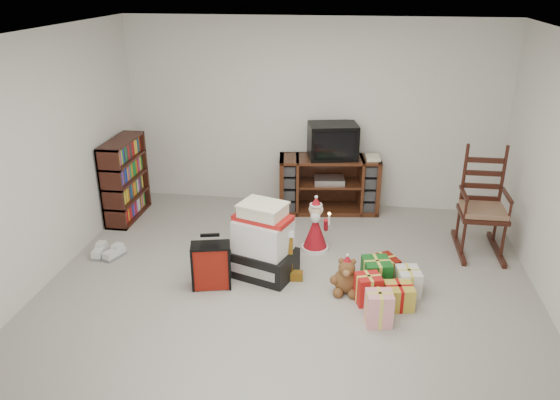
# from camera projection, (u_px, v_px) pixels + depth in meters

# --- Properties ---
(room) EXTENTS (5.01, 5.01, 2.51)m
(room) POSITION_uv_depth(u_px,v_px,m) (287.00, 181.00, 4.93)
(room) COLOR #A29D95
(room) RESTS_ON ground
(tv_stand) EXTENTS (1.36, 0.64, 0.75)m
(tv_stand) POSITION_uv_depth(u_px,v_px,m) (329.00, 184.00, 7.27)
(tv_stand) COLOR #482414
(tv_stand) RESTS_ON floor
(bookshelf) EXTENTS (0.29, 0.86, 1.05)m
(bookshelf) POSITION_uv_depth(u_px,v_px,m) (125.00, 181.00, 7.03)
(bookshelf) COLOR #37140F
(bookshelf) RESTS_ON floor
(rocking_chair) EXTENTS (0.51, 0.84, 1.26)m
(rocking_chair) POSITION_uv_depth(u_px,v_px,m) (481.00, 214.00, 6.24)
(rocking_chair) COLOR #37140F
(rocking_chair) RESTS_ON floor
(gift_pile) EXTENTS (0.76, 0.65, 0.81)m
(gift_pile) POSITION_uv_depth(u_px,v_px,m) (263.00, 245.00, 5.71)
(gift_pile) COLOR black
(gift_pile) RESTS_ON floor
(red_suitcase) EXTENTS (0.40, 0.28, 0.56)m
(red_suitcase) POSITION_uv_depth(u_px,v_px,m) (211.00, 266.00, 5.53)
(red_suitcase) COLOR maroon
(red_suitcase) RESTS_ON floor
(stocking) EXTENTS (0.26, 0.13, 0.54)m
(stocking) POSITION_uv_depth(u_px,v_px,m) (283.00, 255.00, 5.67)
(stocking) COLOR #0D7B15
(stocking) RESTS_ON floor
(teddy_bear) EXTENTS (0.25, 0.22, 0.38)m
(teddy_bear) POSITION_uv_depth(u_px,v_px,m) (346.00, 278.00, 5.46)
(teddy_bear) COLOR brown
(teddy_bear) RESTS_ON floor
(santa_figurine) EXTENTS (0.32, 0.31, 0.66)m
(santa_figurine) POSITION_uv_depth(u_px,v_px,m) (315.00, 230.00, 6.27)
(santa_figurine) COLOR maroon
(santa_figurine) RESTS_ON floor
(mrs_claus_figurine) EXTENTS (0.28, 0.27, 0.58)m
(mrs_claus_figurine) POSITION_uv_depth(u_px,v_px,m) (263.00, 238.00, 6.15)
(mrs_claus_figurine) COLOR maroon
(mrs_claus_figurine) RESTS_ON floor
(sneaker_pair) EXTENTS (0.35, 0.30, 0.10)m
(sneaker_pair) POSITION_uv_depth(u_px,v_px,m) (107.00, 253.00, 6.19)
(sneaker_pair) COLOR silver
(sneaker_pair) RESTS_ON floor
(gift_cluster) EXTENTS (0.77, 1.08, 0.26)m
(gift_cluster) POSITION_uv_depth(u_px,v_px,m) (386.00, 285.00, 5.39)
(gift_cluster) COLOR #B01614
(gift_cluster) RESTS_ON floor
(crt_television) EXTENTS (0.69, 0.57, 0.45)m
(crt_television) POSITION_uv_depth(u_px,v_px,m) (333.00, 141.00, 7.04)
(crt_television) COLOR black
(crt_television) RESTS_ON tv_stand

